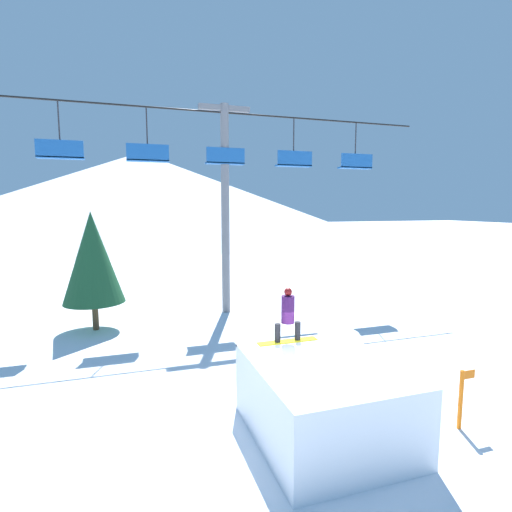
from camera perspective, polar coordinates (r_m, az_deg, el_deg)
ground_plane at (r=9.82m, az=4.91°, el=-24.29°), size 220.00×220.00×0.00m
mountain_ridge at (r=82.80m, az=-16.07°, el=8.67°), size 84.87×84.87×15.51m
snow_ramp at (r=9.53m, az=9.66°, el=-19.58°), size 3.04×3.65×1.69m
snowboarder at (r=10.18m, az=4.57°, el=-8.47°), size 1.57×0.33×1.39m
chairlift at (r=19.05m, az=-4.42°, el=10.32°), size 20.45×0.44×9.79m
pine_tree_near at (r=17.60m, az=-22.33°, el=-0.21°), size 2.45×2.45×4.92m
trail_marker at (r=10.80m, az=27.28°, el=-17.51°), size 0.41×0.10×1.40m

